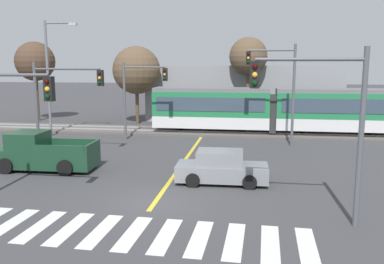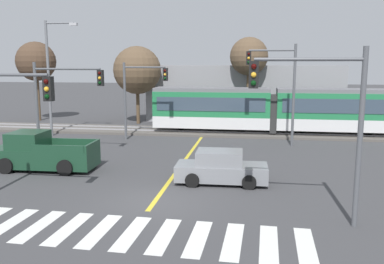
{
  "view_description": "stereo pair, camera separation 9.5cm",
  "coord_description": "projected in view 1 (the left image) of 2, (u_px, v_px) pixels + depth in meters",
  "views": [
    {
      "loc": [
        3.75,
        -15.19,
        5.45
      ],
      "look_at": [
        0.37,
        7.48,
        1.6
      ],
      "focal_mm": 38.0,
      "sensor_mm": 36.0,
      "label": 1
    },
    {
      "loc": [
        3.84,
        -15.17,
        5.45
      ],
      "look_at": [
        0.37,
        7.48,
        1.6
      ],
      "focal_mm": 38.0,
      "sensor_mm": 36.0,
      "label": 2
    }
  ],
  "objects": [
    {
      "name": "sedan_crossing",
      "position": [
        222.0,
        168.0,
        18.74
      ],
      "size": [
        4.24,
        2.0,
        1.52
      ],
      "color": "gray",
      "rests_on": "ground"
    },
    {
      "name": "traffic_light_far_right",
      "position": [
        278.0,
        80.0,
        26.75
      ],
      "size": [
        3.25,
        0.38,
        6.74
      ],
      "color": "#515459",
      "rests_on": "ground"
    },
    {
      "name": "bare_tree_west",
      "position": [
        136.0,
        70.0,
        36.8
      ],
      "size": [
        4.33,
        4.33,
        7.05
      ],
      "color": "brown",
      "rests_on": "ground"
    },
    {
      "name": "ground_plane",
      "position": [
        155.0,
        202.0,
        16.26
      ],
      "size": [
        200.0,
        200.0,
        0.0
      ],
      "primitive_type": "plane",
      "color": "#3D3D3F"
    },
    {
      "name": "rail_far",
      "position": [
        205.0,
        129.0,
        33.14
      ],
      "size": [
        120.0,
        0.08,
        0.1
      ],
      "primitive_type": "cube",
      "color": "#939399",
      "rests_on": "track_bed"
    },
    {
      "name": "crosswalk_stripe_9",
      "position": [
        270.0,
        244.0,
        12.46
      ],
      "size": [
        0.64,
        2.82,
        0.01
      ],
      "primitive_type": "cube",
      "rotation": [
        0.0,
        0.0,
        -0.03
      ],
      "color": "silver",
      "rests_on": "ground"
    },
    {
      "name": "crosswalk_stripe_1",
      "position": [
        11.0,
        224.0,
        13.99
      ],
      "size": [
        0.64,
        2.82,
        0.01
      ],
      "primitive_type": "cube",
      "rotation": [
        0.0,
        0.0,
        -0.03
      ],
      "color": "silver",
      "rests_on": "ground"
    },
    {
      "name": "traffic_light_far_left",
      "position": [
        139.0,
        89.0,
        28.9
      ],
      "size": [
        3.25,
        0.38,
        5.56
      ],
      "color": "#515459",
      "rests_on": "ground"
    },
    {
      "name": "crosswalk_stripe_6",
      "position": [
        166.0,
        236.0,
        13.03
      ],
      "size": [
        0.64,
        2.82,
        0.01
      ],
      "primitive_type": "cube",
      "rotation": [
        0.0,
        0.0,
        -0.03
      ],
      "color": "silver",
      "rests_on": "ground"
    },
    {
      "name": "bare_tree_far_west",
      "position": [
        35.0,
        62.0,
        38.63
      ],
      "size": [
        3.72,
        3.72,
        7.56
      ],
      "color": "brown",
      "rests_on": "ground"
    },
    {
      "name": "building_backdrop_far",
      "position": [
        243.0,
        93.0,
        40.12
      ],
      "size": [
        18.31,
        6.0,
        5.32
      ],
      "primitive_type": "cube",
      "color": "gray",
      "rests_on": "ground"
    },
    {
      "name": "lane_centre_line",
      "position": [
        184.0,
        162.0,
        22.85
      ],
      "size": [
        0.2,
        15.73,
        0.01
      ],
      "primitive_type": "cube",
      "color": "gold",
      "rests_on": "ground"
    },
    {
      "name": "pickup_truck",
      "position": [
        42.0,
        154.0,
        21.07
      ],
      "size": [
        5.46,
        2.36,
        1.98
      ],
      "color": "#193D28",
      "rests_on": "ground"
    },
    {
      "name": "crosswalk_stripe_10",
      "position": [
        307.0,
        246.0,
        12.27
      ],
      "size": [
        0.64,
        2.82,
        0.01
      ],
      "primitive_type": "cube",
      "rotation": [
        0.0,
        0.0,
        -0.03
      ],
      "color": "silver",
      "rests_on": "ground"
    },
    {
      "name": "track_bed",
      "position": [
        204.0,
        132.0,
        32.46
      ],
      "size": [
        120.0,
        4.0,
        0.18
      ],
      "primitive_type": "cube",
      "color": "#56514C",
      "rests_on": "ground"
    },
    {
      "name": "rail_near",
      "position": [
        203.0,
        132.0,
        31.73
      ],
      "size": [
        120.0,
        0.08,
        0.1
      ],
      "primitive_type": "cube",
      "color": "#939399",
      "rests_on": "track_bed"
    },
    {
      "name": "light_rail_tram",
      "position": [
        272.0,
        109.0,
        31.36
      ],
      "size": [
        18.5,
        2.64,
        3.43
      ],
      "color": "silver",
      "rests_on": "track_bed"
    },
    {
      "name": "street_lamp_west",
      "position": [
        51.0,
        71.0,
        30.38
      ],
      "size": [
        2.56,
        0.28,
        8.61
      ],
      "color": "slate",
      "rests_on": "ground"
    },
    {
      "name": "crosswalk_stripe_5",
      "position": [
        133.0,
        233.0,
        13.22
      ],
      "size": [
        0.64,
        2.82,
        0.01
      ],
      "primitive_type": "cube",
      "rotation": [
        0.0,
        0.0,
        -0.03
      ],
      "color": "silver",
      "rests_on": "ground"
    },
    {
      "name": "traffic_light_near_right",
      "position": [
        323.0,
        109.0,
        13.34
      ],
      "size": [
        3.75,
        0.38,
        6.01
      ],
      "color": "#515459",
      "rests_on": "ground"
    },
    {
      "name": "crosswalk_stripe_3",
      "position": [
        70.0,
        228.0,
        13.61
      ],
      "size": [
        0.64,
        2.82,
        0.01
      ],
      "primitive_type": "cube",
      "rotation": [
        0.0,
        0.0,
        -0.03
      ],
      "color": "silver",
      "rests_on": "ground"
    },
    {
      "name": "crosswalk_stripe_8",
      "position": [
        234.0,
        241.0,
        12.65
      ],
      "size": [
        0.64,
        2.82,
        0.01
      ],
      "primitive_type": "cube",
      "rotation": [
        0.0,
        0.0,
        -0.03
      ],
      "color": "silver",
      "rests_on": "ground"
    },
    {
      "name": "crosswalk_stripe_4",
      "position": [
        101.0,
        231.0,
        13.42
      ],
      "size": [
        0.64,
        2.82,
        0.01
      ],
      "primitive_type": "cube",
      "rotation": [
        0.0,
        0.0,
        -0.03
      ],
      "color": "silver",
      "rests_on": "ground"
    },
    {
      "name": "crosswalk_stripe_7",
      "position": [
        200.0,
        238.0,
        12.84
      ],
      "size": [
        0.64,
        2.82,
        0.01
      ],
      "primitive_type": "cube",
      "rotation": [
        0.0,
        0.0,
        -0.03
      ],
      "color": "silver",
      "rests_on": "ground"
    },
    {
      "name": "traffic_light_mid_left",
      "position": [
        60.0,
        94.0,
        23.52
      ],
      "size": [
        4.25,
        0.38,
        5.56
      ],
      "color": "#515459",
      "rests_on": "ground"
    },
    {
      "name": "crosswalk_stripe_2",
      "position": [
        40.0,
        226.0,
        13.8
      ],
      "size": [
        0.64,
        2.82,
        0.01
      ],
      "primitive_type": "cube",
      "rotation": [
        0.0,
        0.0,
        -0.03
      ],
      "color": "silver",
      "rests_on": "ground"
    },
    {
      "name": "bare_tree_east",
      "position": [
        248.0,
        57.0,
        35.78
      ],
      "size": [
        3.36,
        3.36,
        7.79
      ],
      "color": "brown",
      "rests_on": "ground"
    }
  ]
}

